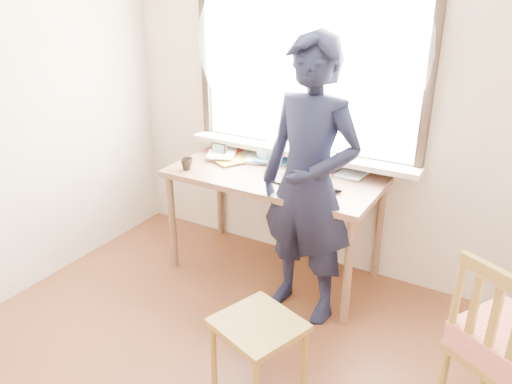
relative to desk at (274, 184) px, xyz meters
The scene contains 13 objects.
room_shell 1.70m from the desk, 80.39° to the right, with size 3.52×4.02×2.61m.
desk is the anchor object (origin of this frame).
laptop 0.26m from the desk, ahead, with size 0.34×0.29×0.21m.
mug_white 0.32m from the desk, 132.40° to the left, with size 0.14×0.14×0.11m, color white.
mug_dark 0.67m from the desk, 156.86° to the right, with size 0.10×0.10×0.09m, color black.
mouse 0.53m from the desk, 10.98° to the right, with size 0.09×0.06×0.04m, color black.
desk_clutter 0.42m from the desk, 160.81° to the left, with size 0.81×0.45×0.04m.
book_a 0.40m from the desk, 152.98° to the left, with size 0.21×0.28×0.03m, color white.
book_b 0.50m from the desk, 34.24° to the left, with size 0.19×0.26×0.02m, color white.
picture_frame 0.58m from the desk, 169.81° to the left, with size 0.14×0.02×0.11m.
work_chair 1.27m from the desk, 65.80° to the right, with size 0.54×0.53×0.44m.
side_chair 1.86m from the desk, 24.30° to the right, with size 0.62×0.61×1.00m.
person 0.55m from the desk, 36.89° to the right, with size 0.69×0.45×1.88m, color black.
Camera 1 is at (1.32, -1.38, 2.15)m, focal length 35.00 mm.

